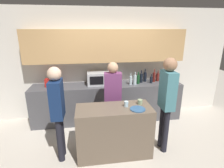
% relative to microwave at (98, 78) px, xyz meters
% --- Properties ---
extents(ground_plane, '(14.00, 14.00, 0.00)m').
position_rel_microwave_xyz_m(ground_plane, '(0.22, -1.44, -1.07)').
color(ground_plane, beige).
extents(back_wall, '(6.40, 0.40, 2.70)m').
position_rel_microwave_xyz_m(back_wall, '(0.22, 0.23, 0.46)').
color(back_wall, silver).
rests_on(back_wall, ground_plane).
extents(back_counter, '(3.60, 0.62, 0.92)m').
position_rel_microwave_xyz_m(back_counter, '(0.22, -0.05, -0.61)').
color(back_counter, '#4C4C51').
rests_on(back_counter, ground_plane).
extents(kitchen_island, '(1.31, 0.57, 0.91)m').
position_rel_microwave_xyz_m(kitchen_island, '(0.18, -1.34, -0.62)').
color(kitchen_island, brown).
rests_on(kitchen_island, ground_plane).
extents(microwave, '(0.52, 0.39, 0.30)m').
position_rel_microwave_xyz_m(microwave, '(0.00, 0.00, 0.00)').
color(microwave, '#B7BABC').
rests_on(microwave, back_counter).
extents(toaster, '(0.26, 0.16, 0.18)m').
position_rel_microwave_xyz_m(toaster, '(-1.10, 0.00, -0.06)').
color(toaster, '#B21E19').
rests_on(toaster, back_counter).
extents(potted_plant, '(0.14, 0.14, 0.39)m').
position_rel_microwave_xyz_m(potted_plant, '(1.69, 0.00, 0.05)').
color(potted_plant, brown).
rests_on(potted_plant, back_counter).
extents(bottle_0, '(0.06, 0.06, 0.28)m').
position_rel_microwave_xyz_m(bottle_0, '(0.77, -0.14, -0.04)').
color(bottle_0, silver).
rests_on(bottle_0, back_counter).
extents(bottle_1, '(0.08, 0.08, 0.31)m').
position_rel_microwave_xyz_m(bottle_1, '(0.87, -0.14, -0.03)').
color(bottle_1, silver).
rests_on(bottle_1, back_counter).
extents(bottle_2, '(0.08, 0.08, 0.29)m').
position_rel_microwave_xyz_m(bottle_2, '(0.97, -0.09, -0.04)').
color(bottle_2, '#194723').
rests_on(bottle_2, back_counter).
extents(bottle_3, '(0.08, 0.08, 0.30)m').
position_rel_microwave_xyz_m(bottle_3, '(1.07, 0.00, -0.03)').
color(bottle_3, black).
rests_on(bottle_3, back_counter).
extents(bottle_4, '(0.08, 0.08, 0.32)m').
position_rel_microwave_xyz_m(bottle_4, '(1.19, 0.07, -0.03)').
color(bottle_4, black).
rests_on(bottle_4, back_counter).
extents(bottle_5, '(0.06, 0.06, 0.22)m').
position_rel_microwave_xyz_m(bottle_5, '(1.30, -0.10, -0.07)').
color(bottle_5, black).
rests_on(bottle_5, back_counter).
extents(bottle_6, '(0.07, 0.07, 0.33)m').
position_rel_microwave_xyz_m(bottle_6, '(1.41, 0.01, -0.02)').
color(bottle_6, maroon).
rests_on(bottle_6, back_counter).
extents(bottle_7, '(0.08, 0.08, 0.27)m').
position_rel_microwave_xyz_m(bottle_7, '(1.52, 0.05, -0.05)').
color(bottle_7, maroon).
rests_on(bottle_7, back_counter).
extents(plate_on_island, '(0.26, 0.26, 0.01)m').
position_rel_microwave_xyz_m(plate_on_island, '(0.56, -1.46, -0.15)').
color(plate_on_island, '#2D5684').
rests_on(plate_on_island, kitchen_island).
extents(cup_0, '(0.07, 0.07, 0.10)m').
position_rel_microwave_xyz_m(cup_0, '(0.39, -1.32, -0.11)').
color(cup_0, silver).
rests_on(cup_0, kitchen_island).
extents(cup_1, '(0.09, 0.09, 0.09)m').
position_rel_microwave_xyz_m(cup_1, '(0.66, -1.26, -0.12)').
color(cup_1, '#8FA37C').
rests_on(cup_1, kitchen_island).
extents(person_left, '(0.22, 0.34, 1.65)m').
position_rel_microwave_xyz_m(person_left, '(-0.76, -1.33, -0.09)').
color(person_left, black).
rests_on(person_left, ground_plane).
extents(person_center, '(0.36, 0.23, 1.60)m').
position_rel_microwave_xyz_m(person_center, '(0.23, -0.80, -0.12)').
color(person_center, black).
rests_on(person_center, ground_plane).
extents(person_right, '(0.23, 0.34, 1.76)m').
position_rel_microwave_xyz_m(person_right, '(1.11, -1.36, -0.02)').
color(person_right, black).
rests_on(person_right, ground_plane).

